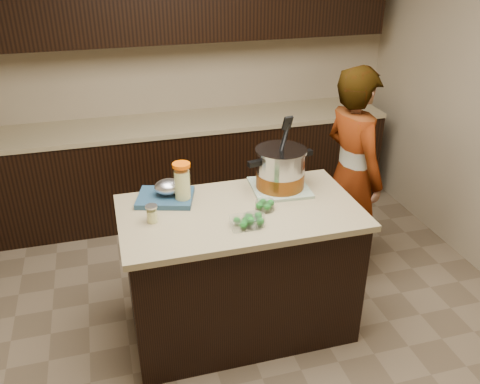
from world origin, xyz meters
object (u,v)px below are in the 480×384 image
(lemonade_pitcher, at_px, (182,185))
(island, at_px, (240,270))
(stock_pot, at_px, (280,171))
(person, at_px, (352,175))

(lemonade_pitcher, bearing_deg, island, -29.55)
(stock_pot, relative_size, person, 0.29)
(lemonade_pitcher, height_order, person, person)
(lemonade_pitcher, distance_m, person, 1.34)
(stock_pot, xyz_separation_m, person, (0.65, 0.25, -0.22))
(lemonade_pitcher, bearing_deg, stock_pot, 1.70)
(island, distance_m, lemonade_pitcher, 0.68)
(stock_pot, bearing_deg, lemonade_pitcher, 170.85)
(island, relative_size, stock_pot, 3.10)
(stock_pot, height_order, person, person)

